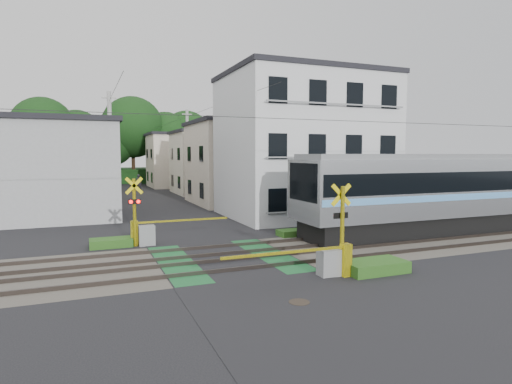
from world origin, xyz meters
name	(u,v)px	position (x,y,z in m)	size (l,w,h in m)	color
ground	(225,258)	(0.00, 0.00, 0.00)	(120.00, 120.00, 0.00)	black
track_bed	(225,257)	(0.00, 0.00, 0.04)	(120.00, 120.00, 0.14)	#47423A
crossing_signal_near	(332,255)	(2.59, -3.65, 0.71)	(4.74, 0.65, 3.09)	yellow
crossing_signal_far	(144,230)	(-2.59, 3.65, 0.71)	(4.74, 0.65, 3.09)	yellow
apartment_block	(303,145)	(8.50, 9.49, 4.66)	(10.20, 8.36, 9.30)	silver
houses_row	(144,163)	(0.25, 25.92, 3.24)	(22.07, 31.35, 6.80)	#A4A7A9
tree_hill	(122,144)	(0.07, 46.99, 5.50)	(40.00, 13.68, 11.98)	#143511
catenary	(355,163)	(6.00, 0.03, 3.70)	(60.00, 5.04, 7.00)	#2D2D33
utility_poles	(132,154)	(-1.05, 23.01, 4.08)	(7.90, 42.00, 8.00)	#A5A5A0
pedestrian	(139,183)	(0.58, 33.15, 0.93)	(0.68, 0.44, 1.86)	black
manhole_cover	(299,302)	(0.37, -5.55, 0.01)	(0.58, 0.58, 0.02)	#2D261E
weed_patches	(267,250)	(1.76, -0.09, 0.18)	(10.25, 8.80, 0.40)	#2D5E1E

